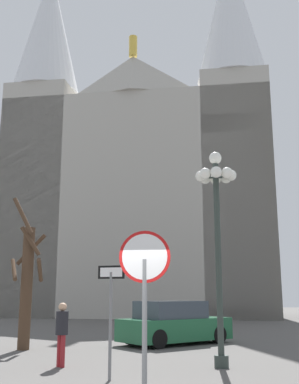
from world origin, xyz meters
The scene contains 7 objects.
cathedral centered at (-3.94, 32.69, 11.49)m, with size 22.29×11.36×32.60m.
stop_sign centered at (0.58, 1.27, 1.99)m, with size 0.83×0.08×2.81m.
one_way_arrow_sign centered at (-0.56, 4.28, 1.56)m, with size 0.62×0.15×2.44m.
street_lamp centered at (1.88, 6.36, 3.89)m, with size 1.12×1.12×5.64m.
bare_tree centered at (-4.52, 9.43, 2.25)m, with size 1.27×1.30×5.09m.
parked_car_near_green centered at (0.33, 11.74, 0.72)m, with size 4.26×4.19×1.55m.
pedestrian_walking centered at (-2.17, 6.00, 0.95)m, with size 0.32×0.32×1.59m.
Camera 1 is at (1.53, -6.14, 1.82)m, focal length 43.79 mm.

